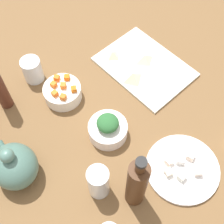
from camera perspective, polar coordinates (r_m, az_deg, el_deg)
tabletop at (r=107.78cm, az=-0.00°, el=-1.79°), size 190.00×190.00×3.00cm
cutting_board at (r=119.83cm, az=6.01°, el=8.32°), size 36.25×28.15×1.00cm
plate_tofu at (r=100.65cm, az=12.85°, el=-10.14°), size 23.19×23.19×1.20cm
bowl_greens at (r=101.50cm, az=-0.76°, el=-3.35°), size 12.85×12.85×5.32cm
bowl_carrots at (r=110.70cm, az=-9.09°, el=3.58°), size 13.27×13.27×5.29cm
teapot at (r=96.73cm, az=-17.58°, el=-9.43°), size 16.31×13.55×16.02cm
bottle_0 at (r=85.03cm, az=4.59°, el=-13.07°), size 5.66×5.66×27.48cm
drinking_glass_0 at (r=116.48cm, az=-14.49°, el=7.53°), size 7.13×7.13×9.32cm
drinking_glass_1 at (r=90.59cm, az=-2.52°, el=-12.81°), size 6.39×6.39×13.03cm
carrot_cube_0 at (r=109.92cm, az=-8.33°, el=6.32°), size 2.53×2.53×1.80cm
carrot_cube_1 at (r=106.60cm, az=-7.08°, el=4.20°), size 2.42×2.42×1.80cm
carrot_cube_2 at (r=106.55cm, az=-10.52°, el=3.38°), size 2.09×2.09×1.80cm
carrot_cube_3 at (r=108.85cm, az=-10.73°, el=5.02°), size 2.27×2.27×1.80cm
carrot_cube_4 at (r=105.24cm, az=-9.01°, el=2.74°), size 2.49×2.49×1.80cm
carrot_cube_5 at (r=107.97cm, az=-9.00°, el=4.82°), size 2.54×2.54×1.80cm
carrot_cube_6 at (r=110.37cm, az=-10.17°, el=6.21°), size 2.54×2.54×1.80cm
chopped_greens_mound at (r=97.34cm, az=-0.79°, el=-2.06°), size 10.10×10.10×4.13cm
tofu_cube_0 at (r=97.79cm, az=12.74°, el=-11.59°), size 2.49×2.49×2.20cm
tofu_cube_1 at (r=100.98cm, az=14.31°, el=-7.92°), size 2.91×2.91×2.20cm
tofu_cube_2 at (r=99.68cm, az=12.48°, el=-8.71°), size 3.11×3.11×2.20cm
tofu_cube_3 at (r=99.54cm, az=15.62°, el=-10.64°), size 3.07×3.07×2.20cm
tofu_cube_4 at (r=98.83cm, az=10.48°, el=-8.98°), size 2.25×2.25×2.20cm
tofu_cube_5 at (r=97.49cm, az=10.37°, el=-10.92°), size 2.52×2.52×2.20cm
dumpling_0 at (r=120.97cm, az=0.14°, el=10.65°), size 5.40×5.33×2.53cm
dumpling_1 at (r=113.97cm, az=3.81°, el=6.59°), size 6.67×6.66×3.05cm
dumpling_2 at (r=120.01cm, az=6.01°, el=9.90°), size 5.76×6.30×3.01cm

